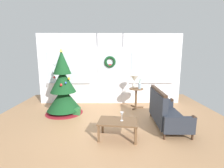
% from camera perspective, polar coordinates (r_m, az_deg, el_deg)
% --- Properties ---
extents(ground_plane, '(6.76, 6.76, 0.00)m').
position_cam_1_polar(ground_plane, '(4.31, -0.57, -14.54)').
color(ground_plane, '#AD7F56').
extents(back_wall_with_door, '(5.20, 0.19, 2.55)m').
position_cam_1_polar(back_wall_with_door, '(6.02, -0.70, 5.23)').
color(back_wall_with_door, white).
rests_on(back_wall_with_door, ground).
extents(christmas_tree, '(1.15, 1.15, 2.00)m').
position_cam_1_polar(christmas_tree, '(5.23, -16.65, -2.00)').
color(christmas_tree, '#4C331E').
rests_on(christmas_tree, ground).
extents(settee_sofa, '(0.77, 1.50, 0.96)m').
position_cam_1_polar(settee_sofa, '(4.39, 17.94, -9.27)').
color(settee_sofa, '#3D281C').
rests_on(settee_sofa, ground).
extents(side_table, '(0.50, 0.48, 0.68)m').
position_cam_1_polar(side_table, '(5.61, 8.41, -3.51)').
color(side_table, brown).
rests_on(side_table, ground).
extents(table_lamp, '(0.28, 0.28, 0.44)m').
position_cam_1_polar(table_lamp, '(5.54, 7.86, 1.42)').
color(table_lamp, silver).
rests_on(table_lamp, side_table).
extents(flower_vase, '(0.11, 0.10, 0.35)m').
position_cam_1_polar(flower_vase, '(5.50, 9.62, -0.47)').
color(flower_vase, '#99ADBC').
rests_on(flower_vase, side_table).
extents(coffee_table, '(0.91, 0.63, 0.40)m').
position_cam_1_polar(coffee_table, '(3.64, 2.06, -13.55)').
color(coffee_table, brown).
rests_on(coffee_table, ground).
extents(wine_glass, '(0.08, 0.08, 0.20)m').
position_cam_1_polar(wine_glass, '(3.57, 3.47, -10.52)').
color(wine_glass, silver).
rests_on(wine_glass, coffee_table).
extents(gift_box, '(0.21, 0.19, 0.21)m').
position_cam_1_polar(gift_box, '(5.16, -12.23, -9.26)').
color(gift_box, '#266633').
rests_on(gift_box, ground).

